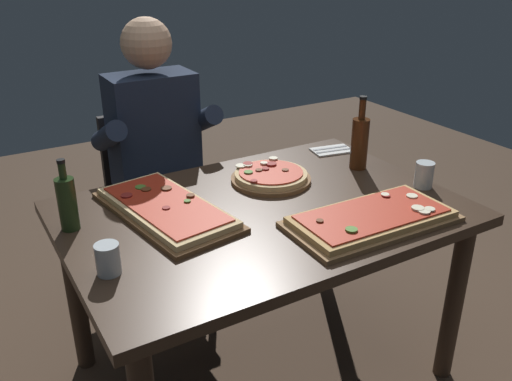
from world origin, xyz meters
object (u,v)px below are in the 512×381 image
object	(u,v)px
dining_table	(263,231)
tumbler_far_side	(108,261)
pizza_rectangular_left	(166,209)
seated_diner	(158,152)
pizza_rectangular_front	(372,218)
diner_chair	(153,193)
oil_bottle_amber	(360,142)
tumbler_near_camera	(424,176)
wine_bottle_dark	(67,202)
pizza_round_far	(271,176)

from	to	relation	value
dining_table	tumbler_far_side	distance (m)	0.63
pizza_rectangular_left	tumbler_far_side	size ratio (longest dim) A/B	6.73
dining_table	seated_diner	distance (m)	0.75
pizza_rectangular_front	diner_chair	size ratio (longest dim) A/B	0.68
dining_table	pizza_rectangular_front	xyz separation A→B (m)	(0.26, -0.29, 0.12)
dining_table	tumbler_far_side	size ratio (longest dim) A/B	14.96
pizza_rectangular_front	oil_bottle_amber	distance (m)	0.51
pizza_rectangular_left	tumbler_near_camera	xyz separation A→B (m)	(0.95, -0.30, 0.02)
dining_table	diner_chair	world-z (taller)	diner_chair
dining_table	pizza_rectangular_left	distance (m)	0.36
pizza_rectangular_front	wine_bottle_dark	world-z (taller)	wine_bottle_dark
wine_bottle_dark	tumbler_far_side	xyz separation A→B (m)	(0.03, -0.33, -0.06)
oil_bottle_amber	tumbler_far_side	bearing A→B (deg)	-167.30
dining_table	wine_bottle_dark	bearing A→B (deg)	162.79
wine_bottle_dark	tumbler_near_camera	distance (m)	1.32
pizza_rectangular_left	pizza_rectangular_front	bearing A→B (deg)	-36.75
wine_bottle_dark	diner_chair	world-z (taller)	wine_bottle_dark
pizza_rectangular_left	diner_chair	bearing A→B (deg)	74.06
wine_bottle_dark	tumbler_near_camera	xyz separation A→B (m)	(1.27, -0.35, -0.05)
oil_bottle_amber	tumbler_near_camera	bearing A→B (deg)	-72.35
tumbler_far_side	oil_bottle_amber	bearing A→B (deg)	12.70
dining_table	pizza_rectangular_left	size ratio (longest dim) A/B	2.22
diner_chair	tumbler_far_side	bearing A→B (deg)	-116.38
dining_table	tumbler_near_camera	size ratio (longest dim) A/B	13.75
tumbler_far_side	pizza_rectangular_left	bearing A→B (deg)	43.55
dining_table	pizza_rectangular_front	world-z (taller)	pizza_rectangular_front
dining_table	seated_diner	world-z (taller)	seated_diner
pizza_rectangular_left	tumbler_far_side	distance (m)	0.39
pizza_rectangular_left	diner_chair	size ratio (longest dim) A/B	0.72
pizza_rectangular_left	seated_diner	xyz separation A→B (m)	(0.21, 0.60, -0.02)
tumbler_near_camera	dining_table	bearing A→B (deg)	166.02
pizza_round_far	tumbler_near_camera	xyz separation A→B (m)	(0.48, -0.35, 0.02)
tumbler_far_side	pizza_rectangular_front	bearing A→B (deg)	-10.26
wine_bottle_dark	pizza_round_far	bearing A→B (deg)	-0.06
pizza_rectangular_left	tumbler_near_camera	bearing A→B (deg)	-17.25
tumbler_near_camera	seated_diner	world-z (taller)	seated_diner
dining_table	wine_bottle_dark	distance (m)	0.69
pizza_rectangular_left	wine_bottle_dark	world-z (taller)	wine_bottle_dark
oil_bottle_amber	wine_bottle_dark	bearing A→B (deg)	176.52
tumbler_far_side	diner_chair	size ratio (longest dim) A/B	0.11
wine_bottle_dark	tumbler_near_camera	bearing A→B (deg)	-15.61
tumbler_near_camera	tumbler_far_side	distance (m)	1.24
seated_diner	pizza_round_far	bearing A→B (deg)	-63.92
tumbler_far_side	seated_diner	bearing A→B (deg)	60.56
pizza_rectangular_front	tumbler_far_side	xyz separation A→B (m)	(-0.86, 0.16, 0.02)
tumbler_near_camera	diner_chair	xyz separation A→B (m)	(-0.75, 1.01, -0.30)
pizza_rectangular_left	seated_diner	bearing A→B (deg)	71.07
pizza_round_far	tumbler_far_side	xyz separation A→B (m)	(-0.76, -0.33, 0.02)
dining_table	oil_bottle_amber	world-z (taller)	oil_bottle_amber
pizza_rectangular_front	pizza_round_far	distance (m)	0.49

